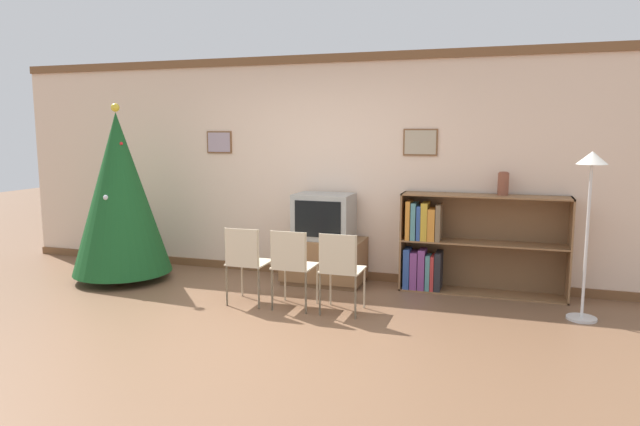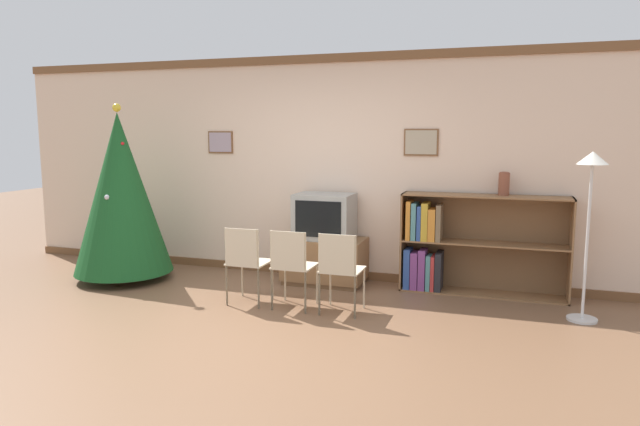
{
  "view_description": "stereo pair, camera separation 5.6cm",
  "coord_description": "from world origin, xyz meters",
  "px_view_note": "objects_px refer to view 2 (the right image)",
  "views": [
    {
      "loc": [
        2.18,
        -4.45,
        1.8
      ],
      "look_at": [
        0.36,
        1.2,
        0.94
      ],
      "focal_mm": 32.0,
      "sensor_mm": 36.0,
      "label": 1
    },
    {
      "loc": [
        2.24,
        -4.43,
        1.8
      ],
      "look_at": [
        0.36,
        1.2,
        0.94
      ],
      "focal_mm": 32.0,
      "sensor_mm": 36.0,
      "label": 2
    }
  ],
  "objects_px": {
    "television": "(325,216)",
    "folding_chair_right": "(340,268)",
    "tv_console": "(325,261)",
    "folding_chair_center": "(292,264)",
    "vase": "(504,183)",
    "christmas_tree": "(121,193)",
    "bookshelf": "(453,246)",
    "folding_chair_left": "(246,260)",
    "standing_lamp": "(590,192)"
  },
  "relations": [
    {
      "from": "tv_console",
      "to": "bookshelf",
      "type": "height_order",
      "value": "bookshelf"
    },
    {
      "from": "folding_chair_center",
      "to": "vase",
      "type": "distance_m",
      "value": 2.46
    },
    {
      "from": "christmas_tree",
      "to": "standing_lamp",
      "type": "distance_m",
      "value": 5.14
    },
    {
      "from": "television",
      "to": "vase",
      "type": "bearing_deg",
      "value": 4.69
    },
    {
      "from": "folding_chair_left",
      "to": "standing_lamp",
      "type": "bearing_deg",
      "value": 9.67
    },
    {
      "from": "christmas_tree",
      "to": "vase",
      "type": "distance_m",
      "value": 4.44
    },
    {
      "from": "folding_chair_left",
      "to": "vase",
      "type": "xyz_separation_m",
      "value": [
        2.5,
        1.24,
        0.76
      ]
    },
    {
      "from": "bookshelf",
      "to": "vase",
      "type": "relative_size",
      "value": 7.06
    },
    {
      "from": "folding_chair_left",
      "to": "folding_chair_center",
      "type": "xyz_separation_m",
      "value": [
        0.51,
        0.0,
        0.0
      ]
    },
    {
      "from": "folding_chair_center",
      "to": "vase",
      "type": "height_order",
      "value": "vase"
    },
    {
      "from": "folding_chair_left",
      "to": "vase",
      "type": "relative_size",
      "value": 3.23
    },
    {
      "from": "christmas_tree",
      "to": "folding_chair_center",
      "type": "relative_size",
      "value": 2.58
    },
    {
      "from": "folding_chair_center",
      "to": "folding_chair_right",
      "type": "relative_size",
      "value": 1.0
    },
    {
      "from": "television",
      "to": "folding_chair_right",
      "type": "height_order",
      "value": "television"
    },
    {
      "from": "bookshelf",
      "to": "television",
      "type": "bearing_deg",
      "value": -175.58
    },
    {
      "from": "vase",
      "to": "folding_chair_right",
      "type": "bearing_deg",
      "value": -140.2
    },
    {
      "from": "folding_chair_right",
      "to": "vase",
      "type": "height_order",
      "value": "vase"
    },
    {
      "from": "folding_chair_center",
      "to": "bookshelf",
      "type": "relative_size",
      "value": 0.46
    },
    {
      "from": "vase",
      "to": "television",
      "type": "bearing_deg",
      "value": -175.31
    },
    {
      "from": "bookshelf",
      "to": "vase",
      "type": "bearing_deg",
      "value": 5.46
    },
    {
      "from": "folding_chair_left",
      "to": "folding_chair_center",
      "type": "height_order",
      "value": "same"
    },
    {
      "from": "television",
      "to": "vase",
      "type": "height_order",
      "value": "vase"
    },
    {
      "from": "christmas_tree",
      "to": "bookshelf",
      "type": "distance_m",
      "value": 3.95
    },
    {
      "from": "tv_console",
      "to": "folding_chair_center",
      "type": "bearing_deg",
      "value": -90.0
    },
    {
      "from": "tv_console",
      "to": "vase",
      "type": "distance_m",
      "value": 2.22
    },
    {
      "from": "tv_console",
      "to": "folding_chair_right",
      "type": "distance_m",
      "value": 1.2
    },
    {
      "from": "television",
      "to": "bookshelf",
      "type": "relative_size",
      "value": 0.37
    },
    {
      "from": "christmas_tree",
      "to": "folding_chair_center",
      "type": "height_order",
      "value": "christmas_tree"
    },
    {
      "from": "tv_console",
      "to": "folding_chair_center",
      "type": "height_order",
      "value": "folding_chair_center"
    },
    {
      "from": "tv_console",
      "to": "folding_chair_left",
      "type": "bearing_deg",
      "value": -115.24
    },
    {
      "from": "television",
      "to": "folding_chair_center",
      "type": "height_order",
      "value": "television"
    },
    {
      "from": "christmas_tree",
      "to": "tv_console",
      "type": "relative_size",
      "value": 2.23
    },
    {
      "from": "vase",
      "to": "standing_lamp",
      "type": "height_order",
      "value": "standing_lamp"
    },
    {
      "from": "bookshelf",
      "to": "vase",
      "type": "xyz_separation_m",
      "value": [
        0.51,
        0.05,
        0.71
      ]
    },
    {
      "from": "television",
      "to": "folding_chair_right",
      "type": "relative_size",
      "value": 0.81
    },
    {
      "from": "christmas_tree",
      "to": "folding_chair_left",
      "type": "height_order",
      "value": "christmas_tree"
    },
    {
      "from": "tv_console",
      "to": "television",
      "type": "height_order",
      "value": "television"
    },
    {
      "from": "christmas_tree",
      "to": "folding_chair_left",
      "type": "xyz_separation_m",
      "value": [
        1.87,
        -0.47,
        -0.58
      ]
    },
    {
      "from": "standing_lamp",
      "to": "television",
      "type": "bearing_deg",
      "value": 169.44
    },
    {
      "from": "bookshelf",
      "to": "folding_chair_center",
      "type": "bearing_deg",
      "value": -141.2
    },
    {
      "from": "television",
      "to": "folding_chair_right",
      "type": "bearing_deg",
      "value": -64.71
    },
    {
      "from": "christmas_tree",
      "to": "television",
      "type": "distance_m",
      "value": 2.46
    },
    {
      "from": "tv_console",
      "to": "folding_chair_right",
      "type": "bearing_deg",
      "value": -64.76
    },
    {
      "from": "bookshelf",
      "to": "vase",
      "type": "distance_m",
      "value": 0.88
    },
    {
      "from": "christmas_tree",
      "to": "bookshelf",
      "type": "bearing_deg",
      "value": 10.59
    },
    {
      "from": "folding_chair_right",
      "to": "standing_lamp",
      "type": "xyz_separation_m",
      "value": [
        2.26,
        0.56,
        0.77
      ]
    },
    {
      "from": "tv_console",
      "to": "folding_chair_left",
      "type": "xyz_separation_m",
      "value": [
        -0.51,
        -1.07,
        0.2
      ]
    },
    {
      "from": "folding_chair_right",
      "to": "bookshelf",
      "type": "bearing_deg",
      "value": 50.76
    },
    {
      "from": "tv_console",
      "to": "folding_chair_center",
      "type": "relative_size",
      "value": 1.16
    },
    {
      "from": "folding_chair_center",
      "to": "folding_chair_right",
      "type": "xyz_separation_m",
      "value": [
        0.51,
        0.0,
        0.0
      ]
    }
  ]
}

